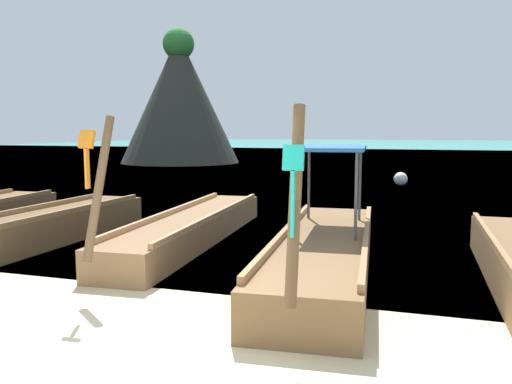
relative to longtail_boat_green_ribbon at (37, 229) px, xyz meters
name	(u,v)px	position (x,y,z in m)	size (l,w,h in m)	color
ground	(134,358)	(4.46, -3.95, -0.33)	(120.00, 120.00, 0.00)	beige
sea_water	(394,149)	(4.46, 58.19, -0.33)	(120.00, 120.00, 0.00)	#2DB29E
longtail_boat_green_ribbon	(37,229)	(0.00, 0.00, 0.00)	(1.22, 6.62, 2.84)	brown
longtail_boat_orange_ribbon	(192,228)	(2.76, 1.25, -0.04)	(1.48, 7.29, 2.48)	olive
longtail_boat_turquoise_ribbon	(325,251)	(5.76, -0.30, 0.03)	(1.81, 6.56, 2.54)	brown
karst_rock	(177,103)	(-9.05, 25.08, 3.85)	(8.88, 8.22, 9.24)	#2D302B
mooring_buoy_near	(401,179)	(6.52, 13.68, -0.05)	(0.55, 0.55, 0.55)	white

